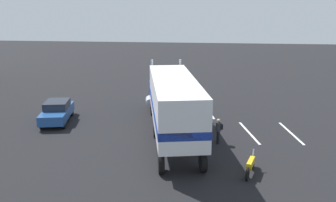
{
  "coord_description": "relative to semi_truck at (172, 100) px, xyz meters",
  "views": [
    {
      "loc": [
        -28.0,
        -3.44,
        8.29
      ],
      "look_at": [
        -3.22,
        -0.41,
        1.6
      ],
      "focal_mm": 36.85,
      "sensor_mm": 36.0,
      "label": 1
    }
  ],
  "objects": [
    {
      "name": "ground_plane",
      "position": [
        6.27,
        1.05,
        -2.52
      ],
      "size": [
        120.0,
        120.0,
        0.0
      ],
      "primitive_type": "plane",
      "color": "black"
    },
    {
      "name": "person_bystander",
      "position": [
        -0.96,
        -3.07,
        -1.63
      ],
      "size": [
        0.34,
        0.45,
        1.63
      ],
      "color": "black",
      "rests_on": "ground_plane"
    },
    {
      "name": "parked_car",
      "position": [
        2.0,
        8.97,
        -1.72
      ],
      "size": [
        4.68,
        2.67,
        1.57
      ],
      "color": "#234C8C",
      "rests_on": "ground_plane"
    },
    {
      "name": "lane_stripe_mid",
      "position": [
        1.24,
        -5.23,
        -2.52
      ],
      "size": [
        4.33,
        1.09,
        0.01
      ],
      "primitive_type": "cube",
      "rotation": [
        0.0,
        0.0,
        0.21
      ],
      "color": "silver",
      "rests_on": "ground_plane"
    },
    {
      "name": "lane_stripe_far",
      "position": [
        1.53,
        -8.1,
        -2.52
      ],
      "size": [
        4.37,
        0.87,
        0.01
      ],
      "primitive_type": "cube",
      "rotation": [
        0.0,
        0.0,
        0.16
      ],
      "color": "silver",
      "rests_on": "ground_plane"
    },
    {
      "name": "semi_truck",
      "position": [
        0.0,
        0.0,
        0.0
      ],
      "size": [
        14.36,
        5.51,
        4.5
      ],
      "color": "#193399",
      "rests_on": "ground_plane"
    },
    {
      "name": "lane_stripe_near",
      "position": [
        6.14,
        -2.45,
        -2.52
      ],
      "size": [
        4.35,
        0.97,
        0.01
      ],
      "primitive_type": "cube",
      "rotation": [
        0.0,
        0.0,
        0.19
      ],
      "color": "silver",
      "rests_on": "ground_plane"
    },
    {
      "name": "motorcycle",
      "position": [
        -5.03,
        -4.64,
        -2.04
      ],
      "size": [
        2.05,
        0.71,
        1.12
      ],
      "color": "black",
      "rests_on": "ground_plane"
    }
  ]
}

